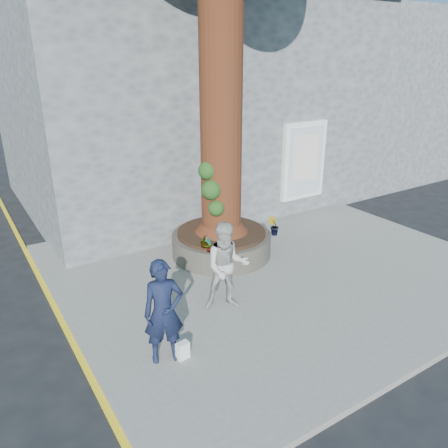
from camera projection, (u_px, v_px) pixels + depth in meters
ground at (242, 307)px, 8.40m from camera, size 120.00×120.00×0.00m
pavement at (271, 265)px, 9.91m from camera, size 9.00×8.00×0.12m
yellow_line at (67, 331)px, 7.65m from camera, size 0.10×30.00×0.01m
stone_shop at (180, 99)px, 14.15m from camera, size 10.30×8.30×6.30m
neighbour_shop at (351, 93)px, 18.23m from camera, size 6.00×8.00×6.00m
planter at (221, 243)px, 10.22m from camera, size 2.30×2.30×0.60m
man at (164, 312)px, 6.50m from camera, size 0.69×0.54×1.67m
woman at (227, 267)px, 7.88m from camera, size 1.00×0.91×1.67m
shopping_bag at (183, 350)px, 6.75m from camera, size 0.21×0.15×0.28m
plant_a at (209, 245)px, 8.95m from camera, size 0.20×0.16×0.32m
plant_b at (274, 226)px, 9.79m from camera, size 0.33×0.33×0.43m
plant_c at (204, 241)px, 9.18m from camera, size 0.23×0.23×0.30m
plant_d at (233, 209)px, 11.11m from camera, size 0.33×0.34×0.28m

